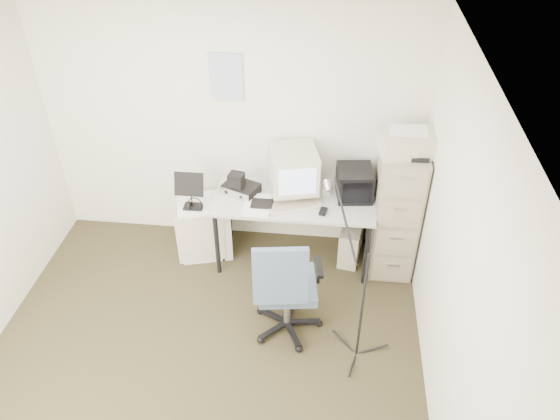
# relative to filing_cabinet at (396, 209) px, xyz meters

# --- Properties ---
(floor) EXTENTS (3.60, 3.60, 0.01)m
(floor) POSITION_rel_filing_cabinet_xyz_m (-1.58, -1.48, -0.66)
(floor) COLOR #382F1A
(floor) RESTS_ON ground
(ceiling) EXTENTS (3.60, 3.60, 0.01)m
(ceiling) POSITION_rel_filing_cabinet_xyz_m (-1.58, -1.48, 1.85)
(ceiling) COLOR white
(ceiling) RESTS_ON ground
(wall_back) EXTENTS (3.60, 0.02, 2.50)m
(wall_back) POSITION_rel_filing_cabinet_xyz_m (-1.58, 0.32, 0.60)
(wall_back) COLOR beige
(wall_back) RESTS_ON ground
(wall_right) EXTENTS (0.02, 3.60, 2.50)m
(wall_right) POSITION_rel_filing_cabinet_xyz_m (0.22, -1.48, 0.60)
(wall_right) COLOR beige
(wall_right) RESTS_ON ground
(wall_calendar) EXTENTS (0.30, 0.02, 0.44)m
(wall_calendar) POSITION_rel_filing_cabinet_xyz_m (-1.60, 0.31, 1.10)
(wall_calendar) COLOR white
(wall_calendar) RESTS_ON wall_back
(filing_cabinet) EXTENTS (0.40, 0.60, 1.30)m
(filing_cabinet) POSITION_rel_filing_cabinet_xyz_m (0.00, 0.00, 0.00)
(filing_cabinet) COLOR gray
(filing_cabinet) RESTS_ON floor
(printer) EXTENTS (0.52, 0.41, 0.18)m
(printer) POSITION_rel_filing_cabinet_xyz_m (0.00, -0.06, 0.74)
(printer) COLOR beige
(printer) RESTS_ON filing_cabinet
(desk) EXTENTS (1.50, 0.70, 0.73)m
(desk) POSITION_rel_filing_cabinet_xyz_m (-0.95, -0.03, -0.29)
(desk) COLOR beige
(desk) RESTS_ON floor
(crt_monitor) EXTENTS (0.51, 0.53, 0.46)m
(crt_monitor) POSITION_rel_filing_cabinet_xyz_m (-0.97, 0.04, 0.31)
(crt_monitor) COLOR beige
(crt_monitor) RESTS_ON desk
(crt_tv) EXTENTS (0.36, 0.37, 0.29)m
(crt_tv) POSITION_rel_filing_cabinet_xyz_m (-0.40, 0.06, 0.22)
(crt_tv) COLOR black
(crt_tv) RESTS_ON desk
(desk_speaker) EXTENTS (0.08, 0.08, 0.14)m
(desk_speaker) POSITION_rel_filing_cabinet_xyz_m (-0.66, 0.07, 0.15)
(desk_speaker) COLOR beige
(desk_speaker) RESTS_ON desk
(keyboard) EXTENTS (0.51, 0.34, 0.03)m
(keyboard) POSITION_rel_filing_cabinet_xyz_m (-0.94, -0.19, 0.09)
(keyboard) COLOR beige
(keyboard) RESTS_ON desk
(mouse) EXTENTS (0.08, 0.11, 0.03)m
(mouse) POSITION_rel_filing_cabinet_xyz_m (-0.67, -0.24, 0.10)
(mouse) COLOR black
(mouse) RESTS_ON desk
(radio_receiver) EXTENTS (0.38, 0.33, 0.09)m
(radio_receiver) POSITION_rel_filing_cabinet_xyz_m (-1.46, -0.00, 0.13)
(radio_receiver) COLOR black
(radio_receiver) RESTS_ON desk
(radio_speaker) EXTENTS (0.15, 0.15, 0.13)m
(radio_speaker) POSITION_rel_filing_cabinet_xyz_m (-1.49, -0.03, 0.24)
(radio_speaker) COLOR black
(radio_speaker) RESTS_ON radio_receiver
(papers) EXTENTS (0.24, 0.33, 0.02)m
(papers) POSITION_rel_filing_cabinet_xyz_m (-1.27, -0.19, 0.09)
(papers) COLOR white
(papers) RESTS_ON desk
(pc_tower) EXTENTS (0.25, 0.44, 0.39)m
(pc_tower) POSITION_rel_filing_cabinet_xyz_m (-0.38, 0.03, -0.45)
(pc_tower) COLOR beige
(pc_tower) RESTS_ON floor
(office_chair) EXTENTS (0.69, 0.69, 1.06)m
(office_chair) POSITION_rel_filing_cabinet_xyz_m (-0.92, -0.96, -0.12)
(office_chair) COLOR #4C5B6E
(office_chair) RESTS_ON floor
(side_cart) EXTENTS (0.57, 0.51, 0.61)m
(side_cart) POSITION_rel_filing_cabinet_xyz_m (-1.83, -0.03, -0.35)
(side_cart) COLOR white
(side_cart) RESTS_ON floor
(music_stand) EXTENTS (0.29, 0.18, 0.40)m
(music_stand) POSITION_rel_filing_cabinet_xyz_m (-1.91, -0.11, 0.16)
(music_stand) COLOR black
(music_stand) RESTS_ON side_cart
(headphones) EXTENTS (0.16, 0.16, 0.03)m
(headphones) POSITION_rel_filing_cabinet_xyz_m (-1.88, -0.15, 0.00)
(headphones) COLOR black
(headphones) RESTS_ON side_cart
(mic_stand) EXTENTS (0.03, 0.03, 1.44)m
(mic_stand) POSITION_rel_filing_cabinet_xyz_m (-0.32, -1.19, 0.07)
(mic_stand) COLOR black
(mic_stand) RESTS_ON floor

